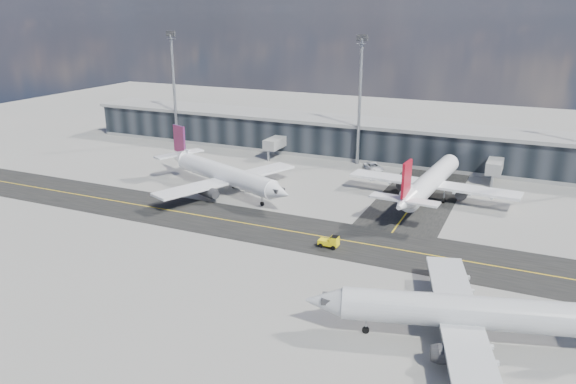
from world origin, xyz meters
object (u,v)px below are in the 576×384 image
Objects in this scene: airliner_af at (223,174)px; service_van at (374,167)px; airliner_redtail at (430,182)px; baggage_tug at (330,242)px; airliner_near at (474,313)px.

service_van is (22.56, 26.60, -2.76)m from airliner_af.
baggage_tug is (-9.15, -28.29, -2.72)m from airliner_redtail.
baggage_tug is at bearing -103.49° from airliner_redtail.
airliner_redtail is 47.49m from airliner_near.
airliner_af is 5.80× the size of service_van.
airliner_near is 67.23m from service_van.
airliner_redtail reaches higher than airliner_af.
service_van is (-6.01, 43.53, -0.11)m from baggage_tug.
airliner_redtail is at bearing 0.52° from airliner_near.
airliner_af is 0.94× the size of airliner_redtail.
airliner_near is (13.42, -45.55, -0.15)m from airliner_redtail.
airliner_af is 11.45× the size of baggage_tug.
airliner_af is at bearing -158.80° from airliner_redtail.
service_van is at bearing -170.45° from baggage_tug.
airliner_near is (51.14, -34.19, -0.09)m from airliner_af.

